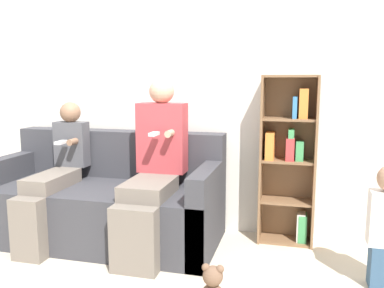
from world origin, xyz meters
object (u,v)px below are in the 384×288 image
couch (106,203)px  adult_seated (154,165)px  child_seated (54,174)px  bookshelf (289,160)px

couch → adult_seated: adult_seated is taller
child_seated → bookshelf: size_ratio=0.83×
bookshelf → child_seated: bearing=-164.9°
bookshelf → adult_seated: bearing=-156.0°
adult_seated → child_seated: size_ratio=1.18×
child_seated → bookshelf: bookshelf is taller
adult_seated → child_seated: adult_seated is taller
couch → child_seated: child_seated is taller
couch → adult_seated: (0.46, -0.12, 0.36)m
couch → adult_seated: size_ratio=1.42×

